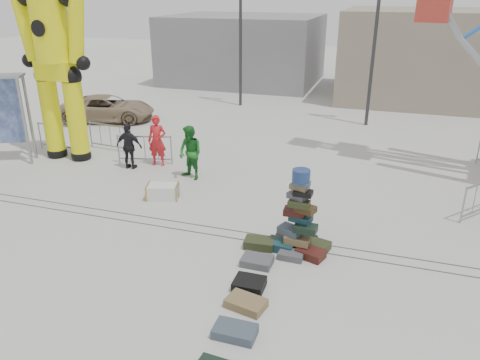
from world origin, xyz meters
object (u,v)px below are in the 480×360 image
(lamp_post_left, at_px, (242,21))
(barricade_dummy_a, at_px, (60,138))
(crash_test_dummy, at_px, (55,56))
(parked_suv, at_px, (108,108))
(suitcase_tower, at_px, (299,228))
(barricade_dummy_b, at_px, (110,137))
(lamp_post_right, at_px, (378,27))
(barricade_dummy_c, at_px, (145,149))
(pedestrian_red, at_px, (157,141))
(pedestrian_green, at_px, (190,153))
(pedestrian_black, at_px, (129,146))
(steamer_trunk, at_px, (163,192))

(lamp_post_left, distance_m, barricade_dummy_a, 11.46)
(crash_test_dummy, bearing_deg, parked_suv, 105.95)
(suitcase_tower, relative_size, barricade_dummy_b, 1.09)
(suitcase_tower, bearing_deg, lamp_post_right, 96.17)
(suitcase_tower, bearing_deg, barricade_dummy_a, 166.52)
(barricade_dummy_c, relative_size, pedestrian_red, 1.06)
(pedestrian_green, height_order, parked_suv, pedestrian_green)
(suitcase_tower, distance_m, barricade_dummy_c, 8.02)
(parked_suv, bearing_deg, pedestrian_red, -149.47)
(suitcase_tower, height_order, barricade_dummy_a, suitcase_tower)
(suitcase_tower, relative_size, barricade_dummy_c, 1.09)
(lamp_post_right, xyz_separation_m, suitcase_tower, (-0.92, -12.46, -3.87))
(crash_test_dummy, bearing_deg, lamp_post_left, 69.32)
(barricade_dummy_c, bearing_deg, lamp_post_left, 72.23)
(crash_test_dummy, bearing_deg, barricade_dummy_b, 49.04)
(pedestrian_green, distance_m, pedestrian_black, 2.50)
(barricade_dummy_c, distance_m, pedestrian_red, 0.67)
(barricade_dummy_b, xyz_separation_m, barricade_dummy_c, (2.06, -0.94, 0.00))
(steamer_trunk, height_order, barricade_dummy_a, barricade_dummy_a)
(steamer_trunk, bearing_deg, crash_test_dummy, 139.98)
(lamp_post_left, bearing_deg, suitcase_tower, -67.18)
(barricade_dummy_b, bearing_deg, pedestrian_black, -35.00)
(parked_suv, bearing_deg, barricade_dummy_c, -152.62)
(lamp_post_right, bearing_deg, barricade_dummy_c, -133.45)
(steamer_trunk, distance_m, barricade_dummy_c, 3.36)
(pedestrian_green, bearing_deg, parked_suv, 163.76)
(barricade_dummy_a, relative_size, pedestrian_green, 1.07)
(lamp_post_right, distance_m, suitcase_tower, 13.08)
(crash_test_dummy, bearing_deg, barricade_dummy_a, 142.53)
(suitcase_tower, distance_m, steamer_trunk, 4.99)
(barricade_dummy_a, bearing_deg, parked_suv, 100.83)
(crash_test_dummy, relative_size, steamer_trunk, 7.61)
(barricade_dummy_c, bearing_deg, parked_suv, 119.64)
(lamp_post_left, relative_size, pedestrian_red, 4.25)
(barricade_dummy_c, distance_m, pedestrian_black, 0.73)
(steamer_trunk, distance_m, pedestrian_green, 1.94)
(lamp_post_left, bearing_deg, steamer_trunk, -83.52)
(lamp_post_right, height_order, pedestrian_black, lamp_post_right)
(barricade_dummy_a, xyz_separation_m, barricade_dummy_c, (3.97, -0.29, 0.00))
(pedestrian_red, bearing_deg, pedestrian_black, -150.18)
(crash_test_dummy, height_order, barricade_dummy_c, crash_test_dummy)
(lamp_post_right, distance_m, pedestrian_black, 12.25)
(pedestrian_green, height_order, pedestrian_black, pedestrian_green)
(parked_suv, bearing_deg, barricade_dummy_b, -162.69)
(steamer_trunk, xyz_separation_m, barricade_dummy_b, (-4.11, 3.59, 0.32))
(pedestrian_red, xyz_separation_m, pedestrian_black, (-0.80, -0.63, -0.10))
(barricade_dummy_c, bearing_deg, barricade_dummy_a, 161.54)
(parked_suv, bearing_deg, lamp_post_left, -62.49)
(crash_test_dummy, xyz_separation_m, parked_suv, (-1.57, 5.22, -3.25))
(suitcase_tower, bearing_deg, lamp_post_left, 123.20)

